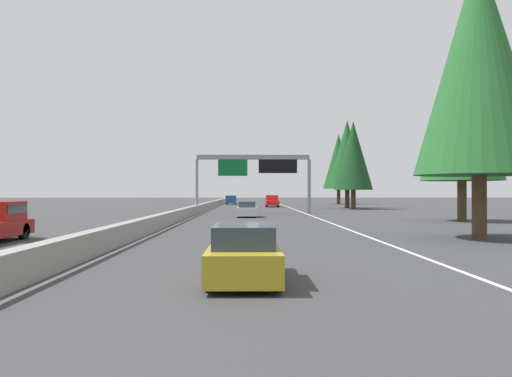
{
  "coord_description": "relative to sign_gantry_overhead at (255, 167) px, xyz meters",
  "views": [
    {
      "loc": [
        -4.97,
        -5.39,
        2.29
      ],
      "look_at": [
        57.17,
        -6.26,
        2.76
      ],
      "focal_mm": 36.3,
      "sensor_mm": 36.0,
      "label": 1
    }
  ],
  "objects": [
    {
      "name": "sedan_mid_center",
      "position": [
        -8.38,
        0.81,
        -4.41
      ],
      "size": [
        4.4,
        1.8,
        1.47
      ],
      "color": "silver",
      "rests_on": "ground"
    },
    {
      "name": "minivan_far_center",
      "position": [
        43.55,
        4.06,
        -4.14
      ],
      "size": [
        5.0,
        1.95,
        1.69
      ],
      "color": "#1E4793",
      "rests_on": "ground"
    },
    {
      "name": "conifer_right_mid",
      "position": [
        13.81,
        -13.62,
        2.22
      ],
      "size": [
        5.29,
        5.29,
        12.03
      ],
      "color": "#4C3823",
      "rests_on": "ground"
    },
    {
      "name": "sedan_distant_b",
      "position": [
        -43.11,
        0.77,
        -4.41
      ],
      "size": [
        4.4,
        1.8,
        1.47
      ],
      "color": "#AD931E",
      "rests_on": "ground"
    },
    {
      "name": "ground_plane",
      "position": [
        8.51,
        6.04,
        -5.09
      ],
      "size": [
        320.0,
        320.0,
        0.0
      ],
      "primitive_type": "plane",
      "color": "#38383A"
    },
    {
      "name": "shoulder_stripe_median",
      "position": [
        18.51,
        5.79,
        -5.08
      ],
      "size": [
        160.0,
        0.16,
        0.01
      ],
      "primitive_type": "cube",
      "color": "silver",
      "rests_on": "ground"
    },
    {
      "name": "conifer_right_near",
      "position": [
        -15.53,
        -16.35,
        3.86
      ],
      "size": [
        6.47,
        6.47,
        14.71
      ],
      "color": "#4C3823",
      "rests_on": "ground"
    },
    {
      "name": "conifer_right_foreground",
      "position": [
        -31.08,
        -10.75,
        3.62
      ],
      "size": [
        6.3,
        6.3,
        14.32
      ],
      "color": "#4C3823",
      "rests_on": "ground"
    },
    {
      "name": "conifer_right_far",
      "position": [
        19.37,
        -13.85,
        2.8
      ],
      "size": [
        5.71,
        5.71,
        12.98
      ],
      "color": "#4C3823",
      "rests_on": "ground"
    },
    {
      "name": "pickup_far_right",
      "position": [
        25.2,
        -3.04,
        -4.18
      ],
      "size": [
        5.6,
        2.0,
        1.86
      ],
      "color": "red",
      "rests_on": "ground"
    },
    {
      "name": "conifer_right_distant",
      "position": [
        45.18,
        -17.08,
        3.36
      ],
      "size": [
        6.11,
        6.11,
        13.89
      ],
      "color": "#4C3823",
      "rests_on": "ground"
    },
    {
      "name": "median_barrier",
      "position": [
        28.51,
        6.34,
        -4.64
      ],
      "size": [
        180.0,
        0.56,
        0.9
      ],
      "primitive_type": "cube",
      "color": "gray",
      "rests_on": "ground"
    },
    {
      "name": "shoulder_stripe_right",
      "position": [
        18.51,
        -5.48,
        -5.08
      ],
      "size": [
        160.0,
        0.16,
        0.01
      ],
      "primitive_type": "cube",
      "color": "silver",
      "rests_on": "ground"
    },
    {
      "name": "sign_gantry_overhead",
      "position": [
        0.0,
        0.0,
        0.0
      ],
      "size": [
        0.5,
        12.68,
        6.4
      ],
      "color": "gray",
      "rests_on": "ground"
    }
  ]
}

